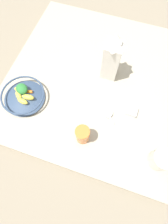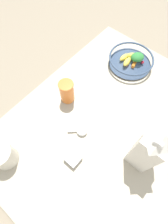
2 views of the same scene
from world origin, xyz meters
name	(u,v)px [view 1 (image 1 of 2)]	position (x,y,z in m)	size (l,w,h in m)	color
ground_plane	(99,83)	(0.00, 0.00, 0.00)	(6.00, 6.00, 0.00)	gray
countertop	(99,81)	(0.00, 0.00, 0.02)	(1.12, 1.12, 0.04)	#B2A893
fruit_bowl	(23,96)	(-0.27, 0.38, 0.08)	(0.25, 0.25, 0.09)	#384C6B
milk_carton	(112,58)	(0.06, -0.05, 0.19)	(0.09, 0.09, 0.30)	silver
yogurt_tub	(161,159)	(-0.38, -0.42, 0.10)	(0.10, 0.11, 0.23)	silver
drinking_cup	(83,135)	(-0.39, -0.02, 0.11)	(0.07, 0.07, 0.13)	orange
spice_jar	(132,111)	(-0.15, -0.24, 0.06)	(0.06, 0.06, 0.03)	silver
measuring_scoop	(108,114)	(-0.21, -0.12, 0.05)	(0.08, 0.08, 0.02)	white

